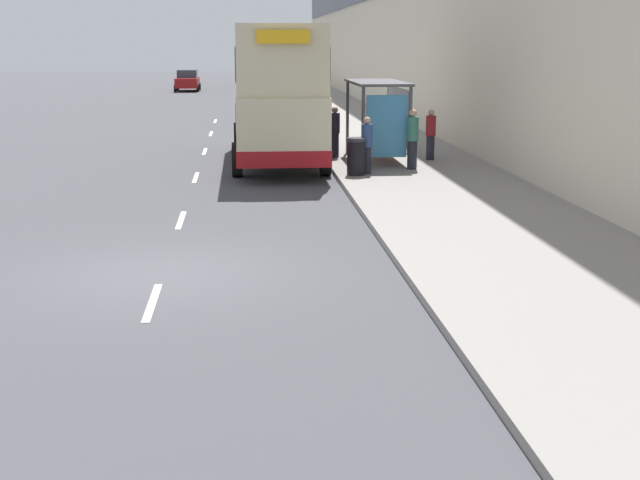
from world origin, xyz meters
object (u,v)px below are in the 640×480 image
double_decker_bus_near (277,91)px  car_1 (187,81)px  pedestrian_at_shelter (431,134)px  litter_bin (356,156)px  pedestrian_2 (376,127)px  pedestrian_1 (335,131)px  bus_shelter (384,106)px  pedestrian_4 (367,145)px  pedestrian_3 (412,139)px  car_0 (255,77)px

double_decker_bus_near → car_1: bearing=97.1°
pedestrian_at_shelter → litter_bin: bearing=-131.5°
car_1 → pedestrian_2: bearing=101.9°
pedestrian_1 → bus_shelter: bearing=-39.5°
double_decker_bus_near → pedestrian_1: double_decker_bus_near is taller
pedestrian_4 → litter_bin: 0.51m
bus_shelter → car_1: 46.54m
pedestrian_2 → car_1: bearing=101.9°
car_1 → pedestrian_1: bearing=99.5°
pedestrian_3 → pedestrian_4: bearing=-151.3°
bus_shelter → pedestrian_3: size_ratio=2.38×
double_decker_bus_near → car_0: double_decker_bus_near is taller
bus_shelter → car_0: (-3.31, 52.23, -1.00)m
bus_shelter → car_0: bearing=93.6°
car_1 → pedestrian_3: 48.42m
double_decker_bus_near → pedestrian_4: bearing=-57.3°
car_0 → litter_bin: bearing=-87.8°
litter_bin → pedestrian_3: bearing=30.3°
pedestrian_3 → pedestrian_4: (-1.46, -0.80, -0.08)m
bus_shelter → pedestrian_at_shelter: bearing=10.3°
pedestrian_3 → pedestrian_4: size_ratio=1.09×
pedestrian_at_shelter → litter_bin: pedestrian_at_shelter is taller
pedestrian_2 → pedestrian_4: bearing=-100.9°
pedestrian_3 → double_decker_bus_near: bearing=142.7°
pedestrian_1 → pedestrian_3: pedestrian_3 is taller
double_decker_bus_near → pedestrian_1: (1.88, 0.03, -1.30)m
pedestrian_1 → pedestrian_2: pedestrian_1 is taller
double_decker_bus_near → car_0: size_ratio=2.31×
car_0 → car_1: size_ratio=0.98×
car_0 → pedestrian_1: size_ratio=2.66×
pedestrian_4 → pedestrian_2: bearing=79.1°
car_1 → pedestrian_3: size_ratio=2.55×
car_0 → pedestrian_at_shelter: 52.18m
pedestrian_4 → litter_bin: (-0.33, -0.25, -0.29)m
car_0 → car_1: bearing=-130.2°
pedestrian_3 → litter_bin: bearing=-149.7°
car_0 → pedestrian_3: (3.88, -54.05, 0.17)m
pedestrian_2 → pedestrian_4: size_ratio=0.99×
car_0 → pedestrian_3: 54.19m
car_0 → pedestrian_1: 51.10m
bus_shelter → pedestrian_4: bearing=-108.9°
pedestrian_1 → pedestrian_3: size_ratio=0.93×
pedestrian_at_shelter → pedestrian_4: bearing=-130.2°
double_decker_bus_near → pedestrian_at_shelter: bearing=-10.0°
pedestrian_at_shelter → pedestrian_3: (-0.98, -2.09, 0.08)m
pedestrian_4 → double_decker_bus_near: bearing=122.7°
pedestrian_4 → pedestrian_3: bearing=28.7°
car_1 → bus_shelter: bearing=100.9°
pedestrian_1 → pedestrian_2: 2.44m
car_1 → pedestrian_at_shelter: (10.38, -45.40, 0.12)m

